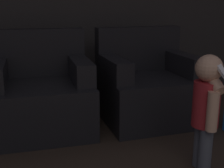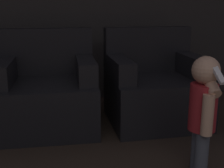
# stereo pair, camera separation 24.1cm
# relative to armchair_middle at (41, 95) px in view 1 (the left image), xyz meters

# --- Properties ---
(armchair_middle) EXTENTS (0.89, 0.80, 0.90)m
(armchair_middle) POSITION_rel_armchair_middle_xyz_m (0.00, 0.00, 0.00)
(armchair_middle) COLOR black
(armchair_middle) RESTS_ON ground_plane
(armchair_right) EXTENTS (0.92, 0.84, 0.90)m
(armchair_right) POSITION_rel_armchair_middle_xyz_m (1.03, -0.00, 0.00)
(armchair_right) COLOR black
(armchair_right) RESTS_ON ground_plane
(person_toddler) EXTENTS (0.18, 0.32, 0.82)m
(person_toddler) POSITION_rel_armchair_middle_xyz_m (1.05, -1.04, 0.16)
(person_toddler) COLOR #474C56
(person_toddler) RESTS_ON ground_plane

